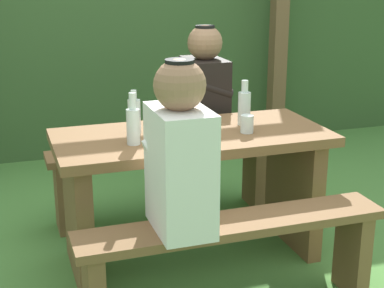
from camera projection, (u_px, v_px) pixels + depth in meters
ground_plane at (192, 257)px, 3.22m from camera, size 12.00×12.00×0.00m
hedge_backdrop at (105, 26)px, 5.04m from camera, size 6.40×0.78×2.02m
pergola_post_right at (280, 16)px, 4.88m from camera, size 0.12×0.12×2.22m
picnic_table at (192, 174)px, 3.08m from camera, size 1.40×0.64×0.70m
bench_near at (233, 248)px, 2.61m from camera, size 1.40×0.24×0.47m
bench_far at (163, 166)px, 3.64m from camera, size 1.40×0.24×0.47m
person_white_shirt at (180, 154)px, 2.40m from camera, size 0.25×0.35×0.72m
person_black_coat at (205, 90)px, 3.58m from camera, size 0.25×0.35×0.72m
drinking_glass at (247, 124)px, 3.01m from camera, size 0.07×0.07×0.09m
bottle_left at (134, 116)px, 2.98m from camera, size 0.06×0.06×0.22m
bottle_right at (244, 106)px, 3.14m from camera, size 0.07×0.07×0.24m
bottle_center at (133, 124)px, 2.80m from camera, size 0.07×0.07×0.25m
cell_phone at (156, 128)px, 3.09m from camera, size 0.08×0.14×0.01m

